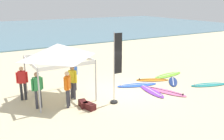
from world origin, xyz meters
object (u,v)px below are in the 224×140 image
at_px(person_red, 22,81).
at_px(gear_bag_by_pole, 89,106).
at_px(surfboard_teal, 208,85).
at_px(gear_bag_near_tent, 83,104).
at_px(surfboard_lime, 168,75).
at_px(surfboard_orange, 152,80).
at_px(surfboard_purple, 152,91).
at_px(banner_flag, 116,71).
at_px(canopy_tent, 58,51).
at_px(person_orange, 68,87).
at_px(person_green, 37,88).
at_px(surfboard_pink, 166,91).
at_px(person_blue, 74,73).
at_px(person_yellow, 73,80).
at_px(surfboard_navy, 173,81).
at_px(surfboard_blue, 137,85).

distance_m(person_red, gear_bag_by_pole, 3.61).
distance_m(surfboard_teal, gear_bag_near_tent, 7.56).
relative_size(surfboard_lime, gear_bag_by_pole, 4.00).
relative_size(surfboard_teal, surfboard_orange, 1.14).
relative_size(surfboard_purple, banner_flag, 0.66).
height_order(canopy_tent, surfboard_teal, canopy_tent).
height_order(person_orange, person_green, same).
distance_m(surfboard_orange, banner_flag, 4.37).
bearing_deg(person_red, surfboard_lime, -3.41).
relative_size(surfboard_pink, gear_bag_by_pole, 3.95).
relative_size(person_red, gear_bag_by_pole, 2.85).
xyz_separation_m(surfboard_pink, person_red, (-6.82, 2.77, 0.95)).
height_order(surfboard_pink, person_green, person_green).
height_order(surfboard_lime, gear_bag_by_pole, gear_bag_by_pole).
distance_m(person_green, person_red, 1.40).
bearing_deg(gear_bag_by_pole, person_red, 131.51).
bearing_deg(surfboard_purple, surfboard_teal, -13.47).
xyz_separation_m(person_blue, person_red, (-2.67, 0.05, 0.00)).
bearing_deg(person_red, person_yellow, -27.24).
height_order(surfboard_teal, surfboard_purple, same).
relative_size(canopy_tent, person_orange, 1.66).
bearing_deg(surfboard_lime, person_yellow, -175.17).
distance_m(person_orange, gear_bag_near_tent, 1.09).
distance_m(surfboard_teal, person_orange, 8.26).
bearing_deg(surfboard_purple, banner_flag, -173.78).
bearing_deg(person_green, person_orange, -24.83).
xyz_separation_m(surfboard_purple, banner_flag, (-2.40, -0.26, 1.54)).
xyz_separation_m(surfboard_navy, person_yellow, (-6.18, 0.57, 0.95)).
relative_size(surfboard_purple, person_yellow, 1.31).
height_order(surfboard_lime, person_orange, person_orange).
height_order(person_green, banner_flag, banner_flag).
bearing_deg(gear_bag_near_tent, surfboard_pink, -6.73).
relative_size(surfboard_blue, person_green, 1.43).
bearing_deg(surfboard_navy, surfboard_pink, -144.37).
bearing_deg(banner_flag, canopy_tent, 135.64).
bearing_deg(surfboard_teal, surfboard_orange, 133.51).
relative_size(surfboard_lime, surfboard_blue, 0.98).
bearing_deg(surfboard_lime, person_blue, 175.58).
bearing_deg(banner_flag, person_yellow, 137.88).
bearing_deg(surfboard_blue, person_blue, 162.83).
relative_size(surfboard_navy, surfboard_purple, 0.76).
xyz_separation_m(canopy_tent, banner_flag, (2.09, -2.04, -0.81)).
bearing_deg(person_orange, banner_flag, -16.90).
distance_m(surfboard_teal, surfboard_orange, 3.25).
relative_size(surfboard_teal, person_orange, 1.35).
bearing_deg(surfboard_navy, gear_bag_near_tent, -174.94).
height_order(canopy_tent, person_blue, canopy_tent).
distance_m(surfboard_teal, person_blue, 7.75).
bearing_deg(banner_flag, surfboard_navy, 11.02).
distance_m(person_red, banner_flag, 4.61).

